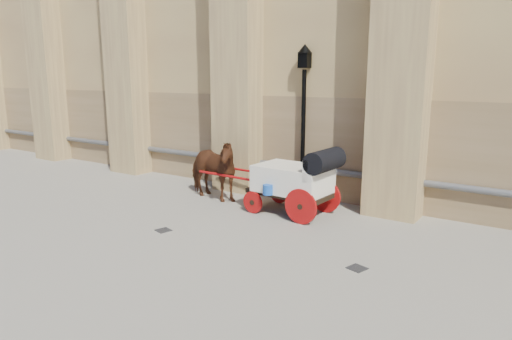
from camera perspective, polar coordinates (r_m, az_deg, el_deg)
The scene contains 6 objects.
ground at distance 11.48m, azimuth -8.75°, elevation -6.76°, with size 90.00×90.00×0.00m, color gray.
horse at distance 13.45m, azimuth -5.66°, elevation 0.13°, with size 0.99×2.17×1.83m, color #5C2F15.
carriage at distance 11.95m, azimuth 5.14°, elevation -1.03°, with size 4.22×1.52×1.82m.
street_lamp at distance 13.37m, azimuth 5.95°, elevation 6.46°, with size 0.42×0.42×4.48m.
drain_grate_near at distance 11.15m, azimuth -11.50°, elevation -7.39°, with size 0.32×0.32×0.01m, color black.
drain_grate_far at distance 9.13m, azimuth 12.53°, elevation -11.89°, with size 0.32×0.32×0.01m, color black.
Camera 1 is at (7.38, -8.00, 3.65)m, focal length 32.00 mm.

